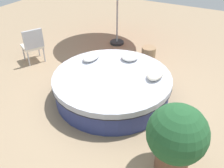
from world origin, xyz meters
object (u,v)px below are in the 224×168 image
(throw_pillow_2, at_px, (92,56))
(side_table, at_px, (148,55))
(round_bed, at_px, (112,86))
(throw_pillow_1, at_px, (130,56))
(throw_pillow_0, at_px, (155,74))
(planter, at_px, (176,137))
(patio_chair, at_px, (33,44))

(throw_pillow_2, xyz_separation_m, side_table, (1.45, -0.90, -0.41))
(round_bed, bearing_deg, side_table, -4.00)
(round_bed, height_order, side_table, round_bed)
(round_bed, height_order, throw_pillow_1, throw_pillow_1)
(throw_pillow_0, distance_m, side_table, 1.69)
(throw_pillow_0, xyz_separation_m, throw_pillow_1, (0.48, 0.80, -0.00))
(throw_pillow_1, bearing_deg, round_bed, 178.18)
(throw_pillow_1, xyz_separation_m, side_table, (1.00, -0.10, -0.40))
(throw_pillow_1, bearing_deg, planter, -140.60)
(patio_chair, height_order, planter, planter)
(round_bed, bearing_deg, throw_pillow_0, -66.06)
(side_table, bearing_deg, patio_chair, 117.39)
(throw_pillow_0, relative_size, throw_pillow_1, 1.17)
(throw_pillow_1, distance_m, throw_pillow_2, 0.91)
(throw_pillow_1, bearing_deg, patio_chair, 99.34)
(throw_pillow_2, height_order, planter, planter)
(side_table, bearing_deg, throw_pillow_1, 174.16)
(patio_chair, bearing_deg, throw_pillow_0, -63.95)
(round_bed, height_order, planter, planter)
(patio_chair, height_order, side_table, patio_chair)
(planter, bearing_deg, throw_pillow_2, 56.95)
(patio_chair, bearing_deg, planter, -83.72)
(throw_pillow_0, distance_m, throw_pillow_1, 0.94)
(throw_pillow_2, bearing_deg, throw_pillow_0, -91.23)
(throw_pillow_2, distance_m, patio_chair, 1.89)
(planter, bearing_deg, patio_chair, 69.62)
(round_bed, height_order, throw_pillow_2, throw_pillow_2)
(throw_pillow_0, height_order, throw_pillow_2, throw_pillow_0)
(side_table, bearing_deg, round_bed, 176.00)
(throw_pillow_1, relative_size, patio_chair, 0.47)
(round_bed, xyz_separation_m, throw_pillow_2, (0.40, 0.77, 0.36))
(round_bed, height_order, throw_pillow_0, throw_pillow_0)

